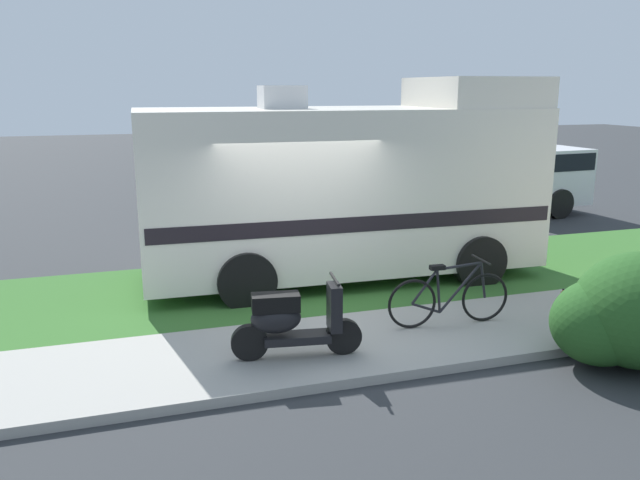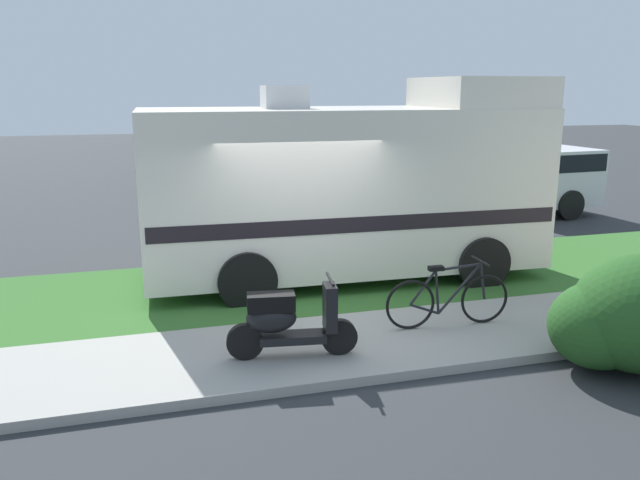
# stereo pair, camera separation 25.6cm
# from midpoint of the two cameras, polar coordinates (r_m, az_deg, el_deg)

# --- Properties ---
(ground_plane) EXTENTS (80.00, 80.00, 0.00)m
(ground_plane) POSITION_cam_midpoint_polar(r_m,az_deg,el_deg) (9.24, 0.12, -7.15)
(ground_plane) COLOR #2D3033
(sidewalk) EXTENTS (24.00, 2.00, 0.12)m
(sidewalk) POSITION_cam_midpoint_polar(r_m,az_deg,el_deg) (8.16, 2.48, -9.61)
(sidewalk) COLOR #9E9B93
(sidewalk) RESTS_ON ground
(grass_strip) EXTENTS (24.00, 3.40, 0.08)m
(grass_strip) POSITION_cam_midpoint_polar(r_m,az_deg,el_deg) (10.60, -2.13, -4.19)
(grass_strip) COLOR #336628
(grass_strip) RESTS_ON ground
(motorhome_rv) EXTENTS (6.73, 2.65, 3.43)m
(motorhome_rv) POSITION_cam_midpoint_polar(r_m,az_deg,el_deg) (10.81, 3.38, 4.85)
(motorhome_rv) COLOR silver
(motorhome_rv) RESTS_ON ground
(scooter) EXTENTS (1.57, 0.54, 0.97)m
(scooter) POSITION_cam_midpoint_polar(r_m,az_deg,el_deg) (7.58, -1.98, -7.24)
(scooter) COLOR black
(scooter) RESTS_ON ground
(bicycle) EXTENTS (1.75, 0.52, 0.90)m
(bicycle) POSITION_cam_midpoint_polar(r_m,az_deg,el_deg) (8.75, 12.23, -5.19)
(bicycle) COLOR black
(bicycle) RESTS_ON ground
(pickup_truck_near) EXTENTS (5.86, 2.37, 1.72)m
(pickup_truck_near) POSITION_cam_midpoint_polar(r_m,az_deg,el_deg) (17.17, 17.16, 5.10)
(pickup_truck_near) COLOR silver
(pickup_truck_near) RESTS_ON ground
(pickup_truck_far) EXTENTS (5.37, 2.37, 1.73)m
(pickup_truck_far) POSITION_cam_midpoint_polar(r_m,az_deg,el_deg) (18.71, 2.70, 6.36)
(pickup_truck_far) COLOR silver
(pickup_truck_far) RESTS_ON ground
(bush_by_porch) EXTENTS (1.94, 1.45, 1.37)m
(bush_by_porch) POSITION_cam_midpoint_polar(r_m,az_deg,el_deg) (8.33, 27.33, -6.34)
(bush_by_porch) COLOR #23511E
(bush_by_porch) RESTS_ON ground
(bottle_green) EXTENTS (0.07, 0.07, 0.23)m
(bottle_green) POSITION_cam_midpoint_polar(r_m,az_deg,el_deg) (10.14, 21.82, -4.97)
(bottle_green) COLOR brown
(bottle_green) RESTS_ON ground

